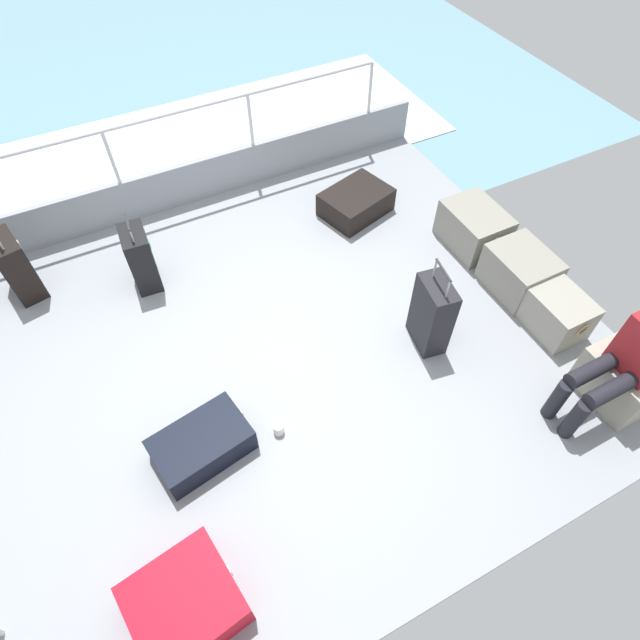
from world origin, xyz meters
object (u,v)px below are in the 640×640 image
cargo_crate_3 (621,380)px  suitcase_2 (432,314)px  suitcase_1 (141,259)px  suitcase_3 (185,604)px  cargo_crate_1 (519,272)px  suitcase_5 (16,267)px  cargo_crate_2 (557,313)px  cargo_crate_0 (474,227)px  paper_cup (278,429)px  suitcase_0 (202,444)px  passenger_seated (626,361)px  suitcase_4 (356,202)px

cargo_crate_3 → suitcase_2: (-1.10, -0.99, 0.13)m
suitcase_1 → suitcase_3: bearing=-10.9°
cargo_crate_1 → suitcase_5: 4.43m
cargo_crate_2 → suitcase_1: suitcase_1 is taller
suitcase_3 → cargo_crate_0: bearing=117.7°
cargo_crate_1 → paper_cup: size_ratio=5.99×
cargo_crate_0 → cargo_crate_3: bearing=-2.0°
suitcase_0 → paper_cup: 0.56m
suitcase_0 → suitcase_2: 2.02m
cargo_crate_2 → paper_cup: (-0.16, -2.50, -0.13)m
paper_cup → suitcase_5: bearing=-148.3°
cargo_crate_0 → suitcase_0: (0.90, -3.07, -0.08)m
cargo_crate_1 → cargo_crate_2: (0.51, -0.02, -0.02)m
cargo_crate_0 → suitcase_5: suitcase_5 is taller
cargo_crate_1 → paper_cup: (0.35, -2.52, -0.15)m
cargo_crate_0 → paper_cup: size_ratio=6.47×
passenger_seated → suitcase_3: bearing=-91.1°
cargo_crate_2 → paper_cup: cargo_crate_2 is taller
cargo_crate_0 → suitcase_3: (1.83, -3.49, -0.07)m
cargo_crate_0 → cargo_crate_3: size_ratio=1.12×
cargo_crate_3 → suitcase_3: bearing=-91.1°
passenger_seated → suitcase_2: 1.39m
suitcase_3 → suitcase_5: bearing=-171.5°
suitcase_0 → suitcase_2: suitcase_2 is taller
suitcase_5 → paper_cup: 2.75m
cargo_crate_0 → suitcase_3: 3.94m
cargo_crate_3 → passenger_seated: 0.43m
suitcase_0 → suitcase_3: size_ratio=1.07×
suitcase_5 → cargo_crate_0: bearing=71.5°
suitcase_1 → suitcase_4: 2.19m
cargo_crate_0 → cargo_crate_2: bearing=-0.9°
cargo_crate_0 → passenger_seated: (1.89, -0.25, 0.39)m
cargo_crate_1 → cargo_crate_3: 1.24m
paper_cup → suitcase_4: bearing=137.8°
cargo_crate_3 → suitcase_4: cargo_crate_3 is taller
suitcase_2 → suitcase_3: size_ratio=1.26×
suitcase_1 → suitcase_5: 1.07m
cargo_crate_3 → passenger_seated: (0.00, -0.19, 0.38)m
suitcase_4 → suitcase_0: bearing=-51.6°
cargo_crate_0 → passenger_seated: size_ratio=0.58×
passenger_seated → suitcase_2: bearing=-143.8°
suitcase_2 → suitcase_4: size_ratio=1.11×
cargo_crate_1 → cargo_crate_2: size_ratio=1.13×
cargo_crate_3 → passenger_seated: size_ratio=0.52×
suitcase_3 → suitcase_2: bearing=113.1°
suitcase_2 → paper_cup: size_ratio=8.59×
cargo_crate_0 → suitcase_3: bearing=-62.3°
cargo_crate_2 → suitcase_5: bearing=-122.3°
cargo_crate_1 → cargo_crate_0: bearing=-179.8°
passenger_seated → paper_cup: passenger_seated is taller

